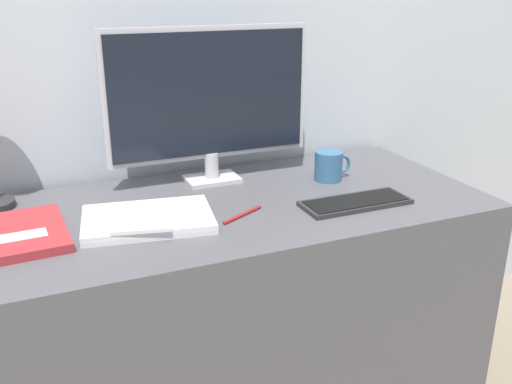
% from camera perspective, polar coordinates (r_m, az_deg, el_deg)
% --- Properties ---
extents(wall_back, '(3.60, 0.05, 2.40)m').
position_cam_1_polar(wall_back, '(1.78, -7.34, 17.94)').
color(wall_back, '#B2BCC6').
rests_on(wall_back, ground_plane).
extents(desk, '(1.40, 0.63, 0.71)m').
position_cam_1_polar(desk, '(1.70, -2.51, -12.33)').
color(desk, '#4C4C51').
rests_on(desk, ground_plane).
extents(monitor, '(0.61, 0.11, 0.45)m').
position_cam_1_polar(monitor, '(1.66, -4.67, 9.25)').
color(monitor, '#B7B7BC').
rests_on(monitor, desk).
extents(keyboard, '(0.30, 0.11, 0.01)m').
position_cam_1_polar(keyboard, '(1.55, 9.92, -1.02)').
color(keyboard, '#282828').
rests_on(keyboard, desk).
extents(laptop, '(0.34, 0.26, 0.02)m').
position_cam_1_polar(laptop, '(1.43, -10.75, -2.70)').
color(laptop, silver).
rests_on(laptop, desk).
extents(ereader, '(0.17, 0.21, 0.01)m').
position_cam_1_polar(ereader, '(1.41, -11.41, -2.42)').
color(ereader, white).
rests_on(ereader, laptop).
extents(notebook, '(0.21, 0.28, 0.02)m').
position_cam_1_polar(notebook, '(1.44, -22.31, -3.85)').
color(notebook, maroon).
rests_on(notebook, desk).
extents(coffee_mug, '(0.12, 0.08, 0.09)m').
position_cam_1_polar(coffee_mug, '(1.72, 7.33, 2.62)').
color(coffee_mug, '#336089').
rests_on(coffee_mug, desk).
extents(pen, '(0.13, 0.07, 0.01)m').
position_cam_1_polar(pen, '(1.45, -1.28, -2.27)').
color(pen, maroon).
rests_on(pen, desk).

